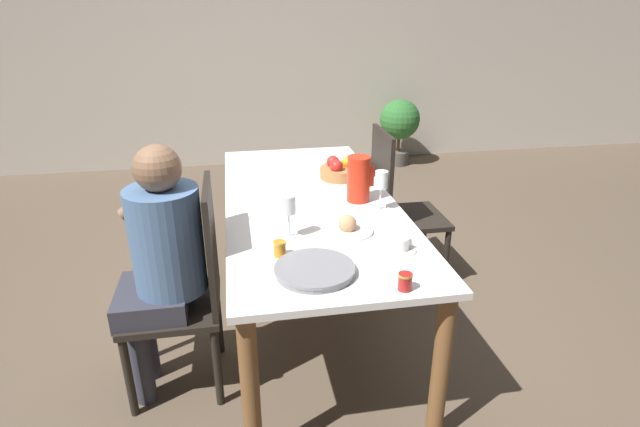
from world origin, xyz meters
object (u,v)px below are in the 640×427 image
(chair_opposite, at_px, (398,206))
(fruit_bowl, at_px, (340,170))
(teacup_near_person, at_px, (399,245))
(serving_tray, at_px, (315,270))
(person_seated, at_px, (161,255))
(potted_plant, at_px, (400,123))
(chair_person_side, at_px, (189,288))
(jam_jar_red, at_px, (280,248))
(jam_jar_amber, at_px, (405,281))
(wine_glass_juice, at_px, (289,207))
(red_pitcher, at_px, (359,179))
(wine_glass_water, at_px, (381,181))
(bread_plate, at_px, (347,227))

(chair_opposite, distance_m, fruit_bowl, 0.47)
(teacup_near_person, xyz_separation_m, serving_tray, (-0.37, -0.13, -0.01))
(person_seated, xyz_separation_m, fruit_bowl, (0.93, 0.72, 0.09))
(potted_plant, bearing_deg, chair_person_side, -122.97)
(person_seated, bearing_deg, jam_jar_red, -109.44)
(chair_person_side, bearing_deg, jam_jar_amber, -123.03)
(wine_glass_juice, bearing_deg, jam_jar_red, -109.21)
(red_pitcher, bearing_deg, wine_glass_water, -60.85)
(chair_person_side, bearing_deg, red_pitcher, -68.16)
(red_pitcher, distance_m, bread_plate, 0.40)
(chair_opposite, xyz_separation_m, jam_jar_red, (-0.82, -0.94, 0.26))
(jam_jar_red, relative_size, fruit_bowl, 0.28)
(chair_person_side, relative_size, serving_tray, 3.20)
(potted_plant, bearing_deg, jam_jar_red, -116.18)
(jam_jar_amber, xyz_separation_m, fruit_bowl, (0.03, 1.23, 0.01))
(jam_jar_amber, relative_size, jam_jar_red, 1.00)
(fruit_bowl, relative_size, potted_plant, 0.33)
(chair_person_side, xyz_separation_m, jam_jar_red, (0.39, -0.19, 0.26))
(serving_tray, relative_size, bread_plate, 1.34)
(wine_glass_juice, relative_size, bread_plate, 0.85)
(bread_plate, height_order, potted_plant, bread_plate)
(person_seated, relative_size, serving_tray, 3.80)
(chair_opposite, distance_m, jam_jar_red, 1.28)
(wine_glass_water, relative_size, teacup_near_person, 1.35)
(wine_glass_water, xyz_separation_m, potted_plant, (1.08, 2.89, -0.42))
(wine_glass_water, bearing_deg, bread_plate, -134.34)
(wine_glass_juice, height_order, potted_plant, wine_glass_juice)
(wine_glass_water, height_order, bread_plate, wine_glass_water)
(serving_tray, bearing_deg, teacup_near_person, 19.07)
(fruit_bowl, bearing_deg, teacup_near_person, -87.18)
(teacup_near_person, bearing_deg, jam_jar_amber, -104.10)
(jam_jar_amber, bearing_deg, person_seated, 150.72)
(chair_person_side, height_order, chair_opposite, same)
(chair_person_side, relative_size, teacup_near_person, 6.65)
(wine_glass_water, xyz_separation_m, jam_jar_amber, (-0.12, -0.72, -0.11))
(chair_person_side, xyz_separation_m, bread_plate, (0.71, -0.02, 0.25))
(chair_person_side, xyz_separation_m, red_pitcher, (0.85, 0.34, 0.34))
(person_seated, height_order, potted_plant, person_seated)
(serving_tray, xyz_separation_m, potted_plant, (1.50, 3.45, -0.28))
(wine_glass_water, relative_size, serving_tray, 0.65)
(chair_person_side, bearing_deg, teacup_near_person, -104.48)
(red_pitcher, bearing_deg, serving_tray, -116.19)
(red_pitcher, relative_size, wine_glass_juice, 1.21)
(wine_glass_juice, bearing_deg, potted_plant, 63.47)
(jam_jar_amber, height_order, potted_plant, jam_jar_amber)
(teacup_near_person, bearing_deg, wine_glass_juice, 154.60)
(jam_jar_amber, relative_size, potted_plant, 0.09)
(jam_jar_red, distance_m, fruit_bowl, 1.00)
(chair_person_side, relative_size, potted_plant, 1.37)
(chair_person_side, xyz_separation_m, wine_glass_juice, (0.45, -0.02, 0.37))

